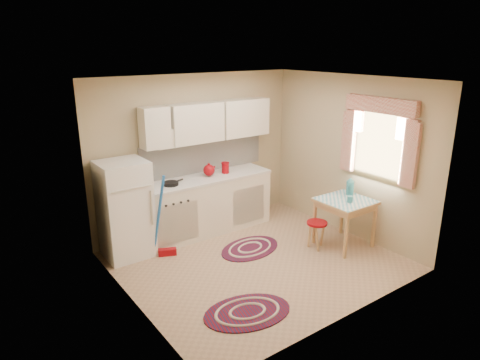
{
  "coord_description": "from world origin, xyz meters",
  "views": [
    {
      "loc": [
        -3.36,
        -4.24,
        2.91
      ],
      "look_at": [
        -0.11,
        0.25,
        1.16
      ],
      "focal_mm": 32.0,
      "sensor_mm": 36.0,
      "label": 1
    }
  ],
  "objects_px": {
    "stool": "(316,235)",
    "base_cabinets": "(204,206)",
    "table": "(344,223)",
    "fridge": "(125,210)"
  },
  "relations": [
    {
      "from": "fridge",
      "to": "base_cabinets",
      "type": "bearing_deg",
      "value": 2.17
    },
    {
      "from": "base_cabinets",
      "to": "table",
      "type": "bearing_deg",
      "value": -48.74
    },
    {
      "from": "fridge",
      "to": "table",
      "type": "distance_m",
      "value": 3.22
    },
    {
      "from": "table",
      "to": "base_cabinets",
      "type": "bearing_deg",
      "value": 131.26
    },
    {
      "from": "fridge",
      "to": "stool",
      "type": "relative_size",
      "value": 3.33
    },
    {
      "from": "stool",
      "to": "base_cabinets",
      "type": "bearing_deg",
      "value": 124.81
    },
    {
      "from": "fridge",
      "to": "base_cabinets",
      "type": "relative_size",
      "value": 0.62
    },
    {
      "from": "base_cabinets",
      "to": "fridge",
      "type": "bearing_deg",
      "value": -177.83
    },
    {
      "from": "table",
      "to": "stool",
      "type": "relative_size",
      "value": 1.71
    },
    {
      "from": "base_cabinets",
      "to": "stool",
      "type": "height_order",
      "value": "base_cabinets"
    }
  ]
}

